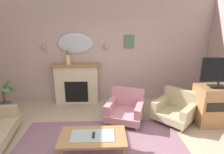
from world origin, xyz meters
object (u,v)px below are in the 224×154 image
at_px(wall_mirror, 75,43).
at_px(tv_remote, 94,135).
at_px(wall_sconce_left, 44,46).
at_px(armchair_beside_couch, 176,108).
at_px(fireplace, 77,84).
at_px(tv_cabinet, 214,105).
at_px(armchair_by_coffee_table, 126,108).
at_px(framed_picture, 129,42).
at_px(potted_plant_tall_palm, 4,98).
at_px(wall_sconce_right, 106,45).
at_px(tv_flatscreen, 220,72).
at_px(mantel_vase_left, 68,58).
at_px(coffee_table, 93,139).

xyz_separation_m(wall_mirror, tv_remote, (0.61, -2.46, -1.26)).
distance_m(wall_sconce_left, armchair_beside_couch, 3.79).
bearing_deg(fireplace, tv_cabinet, -21.74).
xyz_separation_m(armchair_by_coffee_table, tv_cabinet, (1.97, -0.27, 0.15)).
relative_size(wall_mirror, tv_cabinet, 1.07).
relative_size(wall_sconce_left, tv_remote, 0.88).
distance_m(wall_mirror, framed_picture, 1.50).
xyz_separation_m(wall_sconce_left, armchair_by_coffee_table, (2.14, -1.12, -1.35)).
bearing_deg(armchair_by_coffee_table, wall_sconce_left, 152.37).
bearing_deg(framed_picture, potted_plant_tall_palm, -168.31).
distance_m(tv_remote, armchair_by_coffee_table, 1.47).
distance_m(fireplace, wall_sconce_right, 1.38).
height_order(wall_mirror, framed_picture, wall_mirror).
bearing_deg(wall_mirror, tv_flatscreen, -24.16).
relative_size(framed_picture, tv_cabinet, 0.40).
distance_m(mantel_vase_left, tv_remote, 2.59).
bearing_deg(wall_mirror, tv_cabinet, -23.85).
distance_m(wall_sconce_right, armchair_by_coffee_table, 1.81).
bearing_deg(tv_cabinet, wall_sconce_right, 150.00).
relative_size(wall_sconce_right, armchair_by_coffee_table, 0.14).
distance_m(tv_flatscreen, potted_plant_tall_palm, 5.18).
height_order(tv_remote, tv_flatscreen, tv_flatscreen).
xyz_separation_m(coffee_table, armchair_beside_couch, (1.88, 1.21, -0.08)).
height_order(wall_mirror, tv_remote, wall_mirror).
height_order(tv_flatscreen, potted_plant_tall_palm, tv_flatscreen).
xyz_separation_m(wall_mirror, wall_sconce_left, (-0.85, -0.05, -0.05)).
bearing_deg(armchair_by_coffee_table, coffee_table, -118.35).
bearing_deg(potted_plant_tall_palm, armchair_by_coffee_table, -9.25).
xyz_separation_m(wall_sconce_right, coffee_table, (-0.25, -2.41, -1.28)).
distance_m(fireplace, tv_remote, 2.40).
height_order(wall_mirror, coffee_table, wall_mirror).
xyz_separation_m(fireplace, framed_picture, (1.50, 0.15, 1.18)).
xyz_separation_m(tv_cabinet, potted_plant_tall_palm, (-5.05, 0.77, -0.05)).
height_order(armchair_by_coffee_table, potted_plant_tall_palm, potted_plant_tall_palm).
distance_m(fireplace, wall_mirror, 1.15).
height_order(coffee_table, tv_cabinet, tv_cabinet).
height_order(fireplace, potted_plant_tall_palm, fireplace).
bearing_deg(wall_sconce_left, wall_sconce_right, 0.00).
bearing_deg(mantel_vase_left, armchair_by_coffee_table, -33.87).
xyz_separation_m(coffee_table, potted_plant_tall_palm, (-2.39, 1.79, 0.02)).
bearing_deg(tv_cabinet, mantel_vase_left, 159.83).
relative_size(mantel_vase_left, tv_cabinet, 0.47).
relative_size(fireplace, wall_sconce_left, 9.71).
bearing_deg(wall_sconce_right, tv_cabinet, -30.00).
relative_size(fireplace, tv_flatscreen, 1.62).
relative_size(tv_remote, armchair_beside_couch, 0.14).
bearing_deg(armchair_beside_couch, wall_sconce_right, 143.62).
xyz_separation_m(armchair_beside_couch, potted_plant_tall_palm, (-4.27, 0.58, 0.10)).
height_order(fireplace, tv_cabinet, fireplace).
bearing_deg(tv_flatscreen, armchair_by_coffee_table, 171.60).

